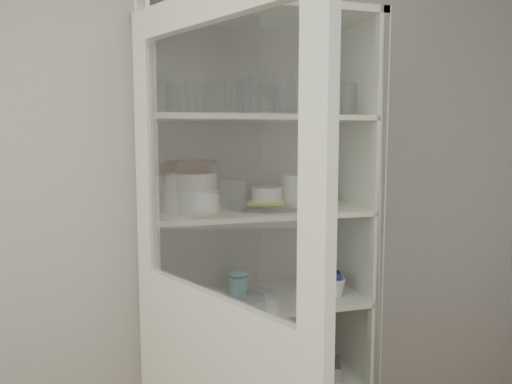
{
  "coord_description": "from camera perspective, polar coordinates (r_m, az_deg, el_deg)",
  "views": [
    {
      "loc": [
        -0.4,
        -0.8,
        1.58
      ],
      "look_at": [
        0.2,
        1.27,
        1.33
      ],
      "focal_mm": 35.0,
      "sensor_mm": 36.0,
      "label": 1
    }
  ],
  "objects": [
    {
      "name": "goblet_1",
      "position": [
        2.24,
        -0.75,
        10.79
      ],
      "size": [
        0.08,
        0.08,
        0.17
      ],
      "primitive_type": null,
      "color": "silver",
      "rests_on": "shelf_glass"
    },
    {
      "name": "goblet_3",
      "position": [
        2.38,
        8.07,
        10.6
      ],
      "size": [
        0.08,
        0.08,
        0.18
      ],
      "primitive_type": null,
      "color": "silver",
      "rests_on": "shelf_glass"
    },
    {
      "name": "mug_teal",
      "position": [
        2.37,
        6.01,
        -9.98
      ],
      "size": [
        0.1,
        0.1,
        0.09
      ],
      "primitive_type": "imported",
      "rotation": [
        0.0,
        0.0,
        0.04
      ],
      "color": "teal",
      "rests_on": "shelf_mugs"
    },
    {
      "name": "white_canister",
      "position": [
        2.23,
        -10.71,
        -10.69
      ],
      "size": [
        0.11,
        0.11,
        0.13
      ],
      "primitive_type": "cylinder",
      "rotation": [
        0.0,
        0.0,
        0.01
      ],
      "color": "silver",
      "rests_on": "shelf_mugs"
    },
    {
      "name": "tumbler_7",
      "position": [
        2.09,
        -9.41,
        10.46
      ],
      "size": [
        0.07,
        0.07,
        0.13
      ],
      "primitive_type": "cylinder",
      "rotation": [
        0.0,
        0.0,
        0.15
      ],
      "color": "silver",
      "rests_on": "shelf_glass"
    },
    {
      "name": "yellow_trivet",
      "position": [
        2.2,
        1.23,
        -1.13
      ],
      "size": [
        0.2,
        0.2,
        0.01
      ],
      "primitive_type": "cube",
      "rotation": [
        0.0,
        0.0,
        -0.38
      ],
      "color": "yellow",
      "rests_on": "glass_platter"
    },
    {
      "name": "tumbler_2",
      "position": [
        2.05,
        -0.6,
        10.9
      ],
      "size": [
        0.09,
        0.09,
        0.15
      ],
      "primitive_type": "cylinder",
      "rotation": [
        0.0,
        0.0,
        0.17
      ],
      "color": "silver",
      "rests_on": "shelf_glass"
    },
    {
      "name": "tumbler_6",
      "position": [
        2.12,
        8.21,
        10.79
      ],
      "size": [
        0.09,
        0.09,
        0.16
      ],
      "primitive_type": "cylinder",
      "rotation": [
        0.0,
        0.0,
        -0.21
      ],
      "color": "silver",
      "rests_on": "shelf_glass"
    },
    {
      "name": "tumbler_12",
      "position": [
        2.23,
        7.67,
        10.49
      ],
      "size": [
        0.07,
        0.07,
        0.15
      ],
      "primitive_type": "cylinder",
      "color": "silver",
      "rests_on": "shelf_glass"
    },
    {
      "name": "tumbler_3",
      "position": [
        2.06,
        3.58,
        10.76
      ],
      "size": [
        0.08,
        0.08,
        0.14
      ],
      "primitive_type": "cylinder",
      "rotation": [
        0.0,
        0.0,
        -0.13
      ],
      "color": "silver",
      "rests_on": "shelf_glass"
    },
    {
      "name": "mug_white",
      "position": [
        2.29,
        9.05,
        -10.73
      ],
      "size": [
        0.09,
        0.09,
        0.08
      ],
      "primitive_type": "imported",
      "rotation": [
        0.0,
        0.0,
        0.04
      ],
      "color": "silver",
      "rests_on": "shelf_mugs"
    },
    {
      "name": "cream_bowl",
      "position": [
        2.08,
        -7.37,
        1.29
      ],
      "size": [
        0.28,
        0.28,
        0.07
      ],
      "primitive_type": "cylinder",
      "rotation": [
        0.0,
        0.0,
        -0.39
      ],
      "color": "silver",
      "rests_on": "plate_stack_front"
    },
    {
      "name": "grey_bowl_stack",
      "position": [
        2.26,
        4.61,
        0.2
      ],
      "size": [
        0.13,
        0.13,
        0.14
      ],
      "primitive_type": "cylinder",
      "color": "silver",
      "rests_on": "shelf_plates"
    },
    {
      "name": "plate_stack_front",
      "position": [
        2.08,
        -7.33,
        -0.95
      ],
      "size": [
        0.23,
        0.23,
        0.1
      ],
      "primitive_type": "cylinder",
      "color": "silver",
      "rests_on": "shelf_plates"
    },
    {
      "name": "tumbler_8",
      "position": [
        2.1,
        -9.45,
        10.45
      ],
      "size": [
        0.09,
        0.09,
        0.13
      ],
      "primitive_type": "cylinder",
      "rotation": [
        0.0,
        0.0,
        -0.4
      ],
      "color": "silver",
      "rests_on": "shelf_glass"
    },
    {
      "name": "pantry_cabinet",
      "position": [
        2.31,
        -0.44,
        -9.54
      ],
      "size": [
        1.0,
        0.45,
        2.1
      ],
      "color": "beige",
      "rests_on": "floor"
    },
    {
      "name": "plate_stack_back",
      "position": [
        2.26,
        -7.5,
        -0.2
      ],
      "size": [
        0.23,
        0.23,
        0.11
      ],
      "primitive_type": "cylinder",
      "color": "silver",
      "rests_on": "shelf_plates"
    },
    {
      "name": "mug_blue",
      "position": [
        2.32,
        8.11,
        -10.23
      ],
      "size": [
        0.15,
        0.15,
        0.11
      ],
      "primitive_type": "imported",
      "rotation": [
        0.0,
        0.0,
        0.14
      ],
      "color": "navy",
      "rests_on": "shelf_mugs"
    },
    {
      "name": "tumbler_0",
      "position": [
        1.93,
        -10.64,
        10.97
      ],
      "size": [
        0.09,
        0.09,
        0.14
      ],
      "primitive_type": "cylinder",
      "rotation": [
        0.0,
        0.0,
        -0.35
      ],
      "color": "silver",
      "rests_on": "shelf_glass"
    },
    {
      "name": "terracotta_bowl",
      "position": [
        2.07,
        -7.39,
        2.89
      ],
      "size": [
        0.23,
        0.23,
        0.05
      ],
      "primitive_type": "imported",
      "rotation": [
        0.0,
        0.0,
        0.12
      ],
      "color": "#461D0F",
      "rests_on": "cream_bowl"
    },
    {
      "name": "cream_dish",
      "position": [
        2.37,
        -1.34,
        -20.78
      ],
      "size": [
        0.24,
        0.24,
        0.07
      ],
      "primitive_type": "imported",
      "rotation": [
        0.0,
        0.0,
        0.15
      ],
      "color": "silver",
      "rests_on": "shelf_bot"
    },
    {
      "name": "tumbler_4",
      "position": [
        2.14,
        8.23,
        10.65
      ],
      "size": [
        0.08,
        0.08,
        0.15
      ],
      "primitive_type": "cylinder",
      "rotation": [
        0.0,
        0.0,
        -0.03
      ],
      "color": "silver",
      "rests_on": "shelf_glass"
    },
    {
      "name": "tumbler_10",
      "position": [
        2.22,
        2.86,
        10.45
      ],
      "size": [
        0.09,
        0.09,
        0.14
      ],
      "primitive_type": "cylinder",
      "rotation": [
        0.0,
        0.0,
        0.4
      ],
      "color": "silver",
      "rests_on": "shelf_glass"
    },
    {
      "name": "measuring_cups",
      "position": [
        2.21,
        -0.72,
        -11.91
      ],
      "size": [
        0.09,
        0.09,
        0.04
      ],
      "primitive_type": "cylinder",
      "color": "#ADADAD",
      "rests_on": "shelf_mugs"
    },
    {
      "name": "teal_jar",
      "position": [
        2.26,
        -2.03,
        -10.53
      ],
      "size": [
        0.09,
        0.09,
        0.11
      ],
      "color": "teal",
      "rests_on": "shelf_mugs"
    },
    {
      "name": "tin_box",
      "position": [
        2.5,
        7.04,
        -19.25
      ],
      "size": [
        0.25,
        0.22,
        0.06
      ],
      "primitive_type": "cube",
      "rotation": [
        0.0,
        0.0,
        -0.4
      ],
      "color": "#9A99A3",
      "rests_on": "shelf_bot"
    },
    {
      "name": "glass_platter",
      "position": [
        2.2,
        1.23,
        -1.52
      ],
      "size": [
        0.44,
        0.44,
        0.02
      ],
      "primitive_type": "cylinder",
      "rotation": [
        0.0,
        0.0,
        -0.25
      ],
      "color": "silver",
      "rests_on": "shelf_plates"
    },
    {
      "name": "tumbler_5",
      "position": [
        2.21,
        10.55,
        10.36
      ],
      "size": [
        0.09,
        0.09,
        0.14
      ],
      "primitive_type": "cylinder",
      "rotation": [
        0.0,
        0.0,
        -0.27
      ],
      "color": "silver",
      "rests_on": "shelf_glass"
    },
    {
      "name": "cupboard_door",
      "position": [
        1.63,
        -4.55,
        -19.19
      ],
      "size": [
        0.41,
        0.83,
        2.0
      ],
      "rotation": [
        0.0,
        0.0,
        -1.14
      ],
      "color": "beige",
      "rests_on": "floor"
    },
    {
      "name": "tumbler_1",
      "position": [
        1.95,
        -6.91,
        10.95
      ],
      "size": [
        0.08,
        0.08,
        0.14
      ],
      "primitive_type": "cylinder",
      "rotation": [
        0.0,
        0.0,
        -0.22
      ],
      "color": "silver",
      "rests_on": "shelf_glass"
    },
    {
      "name": "goblet_2",
      "position": [
        2.25,
        1.59,
        10.52
      ],
      "size": [
        0.07,
        0.07,
        0.15
      ],
      "primitive_type": null,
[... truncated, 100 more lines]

